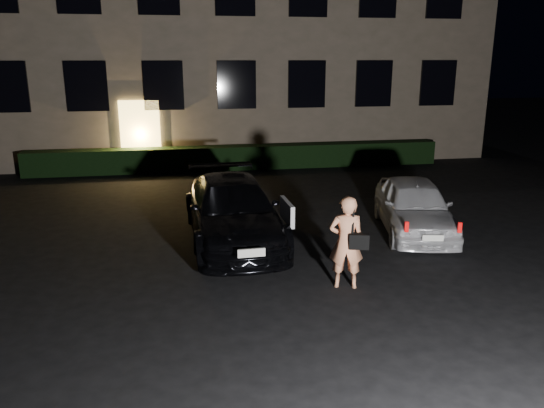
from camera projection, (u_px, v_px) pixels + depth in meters
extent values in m
plane|color=black|center=(306.00, 286.00, 9.56)|extent=(80.00, 80.00, 0.00)
cube|color=#695C4B|center=(225.00, 7.00, 22.17)|extent=(20.00, 8.00, 12.00)
cube|color=#E3BA57|center=(141.00, 136.00, 19.01)|extent=(1.40, 0.10, 2.50)
cube|color=black|center=(6.00, 87.00, 17.83)|extent=(1.40, 0.10, 1.70)
cube|color=black|center=(87.00, 86.00, 18.26)|extent=(1.40, 0.10, 1.70)
cube|color=black|center=(163.00, 86.00, 18.69)|extent=(1.40, 0.10, 1.70)
cube|color=black|center=(237.00, 85.00, 19.13)|extent=(1.40, 0.10, 1.70)
cube|color=black|center=(307.00, 84.00, 19.56)|extent=(1.40, 0.10, 1.70)
cube|color=black|center=(374.00, 84.00, 19.99)|extent=(1.40, 0.10, 1.70)
cube|color=black|center=(438.00, 83.00, 20.43)|extent=(1.40, 0.10, 1.70)
cube|color=black|center=(239.00, 157.00, 19.40)|extent=(15.00, 0.70, 0.85)
imported|color=black|center=(233.00, 211.00, 11.78)|extent=(2.09, 4.80, 1.38)
cube|color=white|center=(287.00, 212.00, 11.12)|extent=(0.12, 0.99, 0.46)
cube|color=silver|center=(251.00, 253.00, 9.49)|extent=(0.50, 0.06, 0.15)
imported|color=silver|center=(414.00, 206.00, 12.34)|extent=(2.27, 3.95, 1.27)
cube|color=red|center=(407.00, 227.00, 10.64)|extent=(0.08, 0.06, 0.21)
cube|color=red|center=(460.00, 228.00, 10.60)|extent=(0.08, 0.06, 0.21)
cube|color=silver|center=(433.00, 238.00, 10.63)|extent=(0.42, 0.13, 0.12)
imported|color=tan|center=(346.00, 242.00, 9.32)|extent=(0.69, 0.54, 1.69)
cube|color=black|center=(359.00, 241.00, 9.18)|extent=(0.37, 0.23, 0.27)
cube|color=black|center=(353.00, 219.00, 9.12)|extent=(0.05, 0.06, 0.52)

